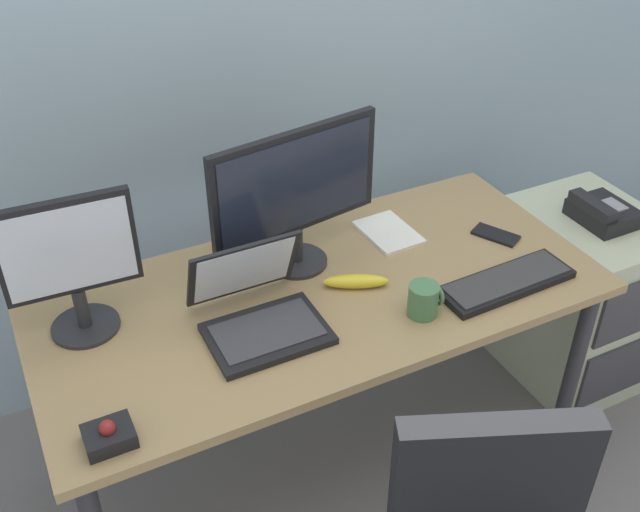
# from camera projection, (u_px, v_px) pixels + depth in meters

# --- Properties ---
(ground_plane) EXTENTS (8.00, 8.00, 0.00)m
(ground_plane) POSITION_uv_depth(u_px,v_px,m) (320.00, 456.00, 2.52)
(ground_plane) COLOR slate
(desk) EXTENTS (1.62, 0.75, 0.72)m
(desk) POSITION_uv_depth(u_px,v_px,m) (320.00, 310.00, 2.15)
(desk) COLOR #9E8052
(desk) RESTS_ON ground
(file_cabinet) EXTENTS (0.42, 0.53, 0.67)m
(file_cabinet) POSITION_uv_depth(u_px,v_px,m) (578.00, 296.00, 2.70)
(file_cabinet) COLOR beige
(file_cabinet) RESTS_ON ground
(desk_phone) EXTENTS (0.17, 0.20, 0.09)m
(desk_phone) POSITION_uv_depth(u_px,v_px,m) (602.00, 212.00, 2.47)
(desk_phone) COLOR black
(desk_phone) RESTS_ON file_cabinet
(monitor_main) EXTENTS (0.54, 0.18, 0.43)m
(monitor_main) POSITION_uv_depth(u_px,v_px,m) (295.00, 191.00, 2.07)
(monitor_main) COLOR #262628
(monitor_main) RESTS_ON desk
(monitor_side) EXTENTS (0.34, 0.18, 0.39)m
(monitor_side) POSITION_uv_depth(u_px,v_px,m) (70.00, 261.00, 1.85)
(monitor_side) COLOR #262628
(monitor_side) RESTS_ON desk
(keyboard) EXTENTS (0.41, 0.15, 0.03)m
(keyboard) POSITION_uv_depth(u_px,v_px,m) (506.00, 282.00, 2.12)
(keyboard) COLOR black
(keyboard) RESTS_ON desk
(laptop) EXTENTS (0.31, 0.31, 0.23)m
(laptop) POSITION_uv_depth(u_px,v_px,m) (258.00, 309.00, 1.96)
(laptop) COLOR black
(laptop) RESTS_ON desk
(trackball_mouse) EXTENTS (0.11, 0.09, 0.07)m
(trackball_mouse) POSITION_uv_depth(u_px,v_px,m) (109.00, 435.00, 1.65)
(trackball_mouse) COLOR black
(trackball_mouse) RESTS_ON desk
(coffee_mug) EXTENTS (0.09, 0.08, 0.09)m
(coffee_mug) POSITION_uv_depth(u_px,v_px,m) (424.00, 300.00, 2.00)
(coffee_mug) COLOR #48774A
(coffee_mug) RESTS_ON desk
(paper_notepad) EXTENTS (0.16, 0.21, 0.01)m
(paper_notepad) POSITION_uv_depth(u_px,v_px,m) (388.00, 232.00, 2.35)
(paper_notepad) COLOR white
(paper_notepad) RESTS_ON desk
(cell_phone) EXTENTS (0.13, 0.16, 0.01)m
(cell_phone) POSITION_uv_depth(u_px,v_px,m) (496.00, 235.00, 2.34)
(cell_phone) COLOR black
(cell_phone) RESTS_ON desk
(banana) EXTENTS (0.19, 0.12, 0.04)m
(banana) POSITION_uv_depth(u_px,v_px,m) (356.00, 281.00, 2.11)
(banana) COLOR yellow
(banana) RESTS_ON desk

